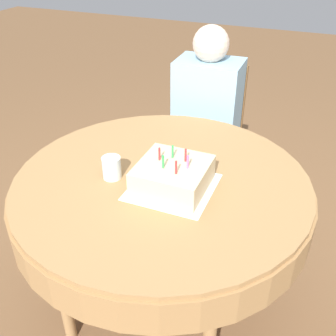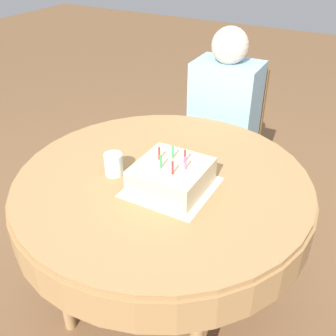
{
  "view_description": "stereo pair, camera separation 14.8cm",
  "coord_description": "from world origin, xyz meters",
  "px_view_note": "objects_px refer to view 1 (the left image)",
  "views": [
    {
      "loc": [
        0.51,
        -1.17,
        1.6
      ],
      "look_at": [
        0.03,
        -0.01,
        0.81
      ],
      "focal_mm": 42.0,
      "sensor_mm": 36.0,
      "label": 1
    },
    {
      "loc": [
        0.64,
        -1.1,
        1.6
      ],
      "look_at": [
        0.03,
        -0.01,
        0.81
      ],
      "focal_mm": 42.0,
      "sensor_mm": 36.0,
      "label": 2
    }
  ],
  "objects_px": {
    "person": "(206,109)",
    "birthday_cake": "(173,176)",
    "chair": "(209,134)",
    "drinking_glass": "(112,168)"
  },
  "relations": [
    {
      "from": "person",
      "to": "birthday_cake",
      "type": "height_order",
      "value": "person"
    },
    {
      "from": "chair",
      "to": "drinking_glass",
      "type": "height_order",
      "value": "chair"
    },
    {
      "from": "person",
      "to": "birthday_cake",
      "type": "relative_size",
      "value": 4.59
    },
    {
      "from": "person",
      "to": "drinking_glass",
      "type": "bearing_deg",
      "value": -98.26
    },
    {
      "from": "person",
      "to": "drinking_glass",
      "type": "distance_m",
      "value": 0.89
    },
    {
      "from": "person",
      "to": "drinking_glass",
      "type": "relative_size",
      "value": 13.13
    },
    {
      "from": "person",
      "to": "drinking_glass",
      "type": "height_order",
      "value": "person"
    },
    {
      "from": "birthday_cake",
      "to": "drinking_glass",
      "type": "height_order",
      "value": "birthday_cake"
    },
    {
      "from": "birthday_cake",
      "to": "drinking_glass",
      "type": "xyz_separation_m",
      "value": [
        -0.24,
        -0.03,
        -0.01
      ]
    },
    {
      "from": "person",
      "to": "birthday_cake",
      "type": "distance_m",
      "value": 0.87
    }
  ]
}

